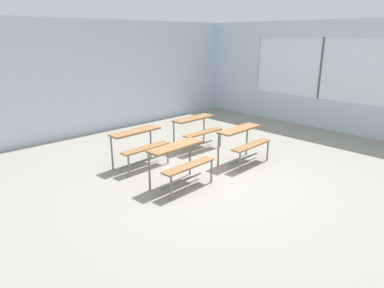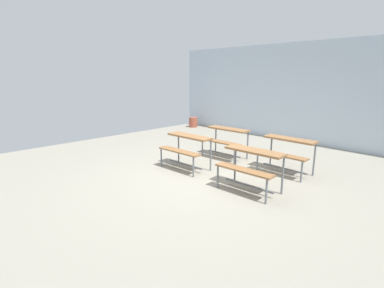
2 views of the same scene
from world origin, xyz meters
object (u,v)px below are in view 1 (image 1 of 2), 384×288
(desk_bench_r0c1, at_px, (243,137))
(desk_bench_r1c0, at_px, (139,140))
(desk_bench_r1c1, at_px, (197,126))
(desk_bench_r0c0, at_px, (180,156))

(desk_bench_r0c1, bearing_deg, desk_bench_r1c0, 138.99)
(desk_bench_r1c0, xyz_separation_m, desk_bench_r1c1, (1.65, 0.01, 0.00))
(desk_bench_r1c0, bearing_deg, desk_bench_r1c1, -2.25)
(desk_bench_r0c0, height_order, desk_bench_r1c1, same)
(desk_bench_r0c0, distance_m, desk_bench_r1c1, 2.14)
(desk_bench_r1c1, bearing_deg, desk_bench_r0c0, -142.29)
(desk_bench_r0c1, xyz_separation_m, desk_bench_r1c0, (-1.67, 1.34, 0.00))
(desk_bench_r0c0, bearing_deg, desk_bench_r1c1, 35.30)
(desk_bench_r0c0, distance_m, desk_bench_r0c1, 1.72)
(desk_bench_r0c1, height_order, desk_bench_r1c0, same)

